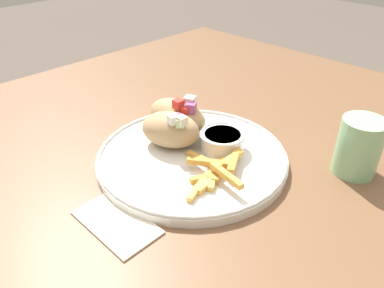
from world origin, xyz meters
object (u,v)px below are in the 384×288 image
(plate, at_px, (192,156))
(pita_sandwich_far, at_px, (177,116))
(fries_pile, at_px, (216,171))
(water_glass, at_px, (358,149))
(pita_sandwich_near, at_px, (171,129))
(sauce_ramekin, at_px, (222,140))

(plate, height_order, pita_sandwich_far, pita_sandwich_far)
(fries_pile, xyz_separation_m, water_glass, (0.14, 0.18, 0.02))
(fries_pile, bearing_deg, pita_sandwich_near, 173.47)
(fries_pile, xyz_separation_m, sauce_ramekin, (-0.04, 0.06, 0.01))
(fries_pile, height_order, sauce_ramekin, sauce_ramekin)
(water_glass, bearing_deg, pita_sandwich_near, -146.67)
(sauce_ramekin, xyz_separation_m, water_glass, (0.18, 0.11, 0.01))
(pita_sandwich_near, height_order, sauce_ramekin, pita_sandwich_near)
(sauce_ramekin, bearing_deg, water_glass, 32.20)
(plate, distance_m, sauce_ramekin, 0.06)
(pita_sandwich_near, height_order, fries_pile, pita_sandwich_near)
(fries_pile, bearing_deg, water_glass, 52.35)
(sauce_ramekin, distance_m, water_glass, 0.21)
(plate, xyz_separation_m, pita_sandwich_near, (-0.05, -0.00, 0.03))
(pita_sandwich_near, xyz_separation_m, fries_pile, (0.11, -0.01, -0.02))
(pita_sandwich_far, bearing_deg, water_glass, 17.11)
(plate, distance_m, pita_sandwich_far, 0.09)
(fries_pile, bearing_deg, sauce_ramekin, 123.45)
(pita_sandwich_far, xyz_separation_m, fries_pile, (0.14, -0.06, -0.02))
(pita_sandwich_far, distance_m, fries_pile, 0.15)
(pita_sandwich_near, bearing_deg, pita_sandwich_far, 99.93)
(pita_sandwich_near, bearing_deg, water_glass, 10.04)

